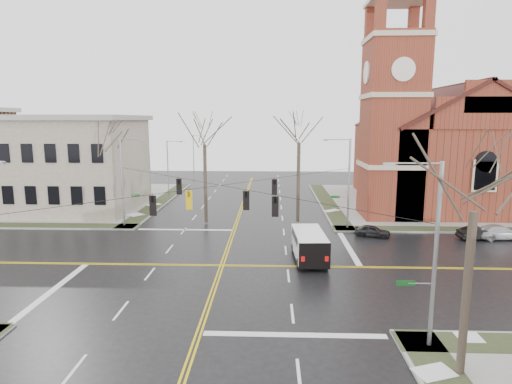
{
  "coord_description": "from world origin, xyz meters",
  "views": [
    {
      "loc": [
        3.75,
        -31.12,
        11.04
      ],
      "look_at": [
        2.39,
        6.0,
        4.69
      ],
      "focal_mm": 30.0,
      "sensor_mm": 36.0,
      "label": 1
    }
  ],
  "objects_px": {
    "tree_nw_near": "(204,139)",
    "tree_se": "(475,200)",
    "streetlight_north_b": "(194,155)",
    "signal_pole_se": "(432,250)",
    "streetlight_north_a": "(169,167)",
    "signal_pole_ne": "(347,181)",
    "parked_car_a": "(372,231)",
    "church": "(436,140)",
    "tree_ne": "(299,137)",
    "parked_car_b": "(478,233)",
    "parked_car_c": "(500,232)",
    "tree_nw_far": "(110,146)",
    "signal_pole_nw": "(124,180)",
    "cargo_van": "(309,243)"
  },
  "relations": [
    {
      "from": "tree_nw_near",
      "to": "church",
      "type": "bearing_deg",
      "value": 22.53
    },
    {
      "from": "streetlight_north_a",
      "to": "tree_se",
      "type": "xyz_separation_m",
      "value": [
        22.66,
        -41.78,
        3.32
      ]
    },
    {
      "from": "signal_pole_ne",
      "to": "signal_pole_nw",
      "type": "relative_size",
      "value": 1.0
    },
    {
      "from": "tree_nw_far",
      "to": "tree_ne",
      "type": "height_order",
      "value": "tree_ne"
    },
    {
      "from": "signal_pole_ne",
      "to": "tree_ne",
      "type": "relative_size",
      "value": 0.71
    },
    {
      "from": "streetlight_north_a",
      "to": "signal_pole_se",
      "type": "bearing_deg",
      "value": -60.91
    },
    {
      "from": "parked_car_a",
      "to": "tree_nw_near",
      "type": "xyz_separation_m",
      "value": [
        -16.57,
        4.56,
        8.41
      ]
    },
    {
      "from": "parked_car_a",
      "to": "parked_car_c",
      "type": "xyz_separation_m",
      "value": [
        11.67,
        -0.37,
        0.1
      ]
    },
    {
      "from": "parked_car_c",
      "to": "signal_pole_se",
      "type": "bearing_deg",
      "value": 139.47
    },
    {
      "from": "parked_car_a",
      "to": "tree_nw_near",
      "type": "distance_m",
      "value": 19.14
    },
    {
      "from": "streetlight_north_b",
      "to": "signal_pole_se",
      "type": "bearing_deg",
      "value": -69.73
    },
    {
      "from": "parked_car_b",
      "to": "streetlight_north_a",
      "type": "bearing_deg",
      "value": 55.34
    },
    {
      "from": "signal_pole_nw",
      "to": "tree_se",
      "type": "xyz_separation_m",
      "value": [
        23.33,
        -25.28,
        2.84
      ]
    },
    {
      "from": "parked_car_a",
      "to": "tree_nw_far",
      "type": "relative_size",
      "value": 0.29
    },
    {
      "from": "parked_car_b",
      "to": "tree_ne",
      "type": "height_order",
      "value": "tree_ne"
    },
    {
      "from": "streetlight_north_b",
      "to": "tree_nw_near",
      "type": "bearing_deg",
      "value": -77.95
    },
    {
      "from": "streetlight_north_a",
      "to": "tree_nw_near",
      "type": "bearing_deg",
      "value": -63.37
    },
    {
      "from": "streetlight_north_a",
      "to": "tree_ne",
      "type": "xyz_separation_m",
      "value": [
        17.24,
        -14.22,
        4.72
      ]
    },
    {
      "from": "signal_pole_ne",
      "to": "cargo_van",
      "type": "height_order",
      "value": "signal_pole_ne"
    },
    {
      "from": "parked_car_a",
      "to": "tree_se",
      "type": "xyz_separation_m",
      "value": [
        -1.35,
        -22.4,
        7.23
      ]
    },
    {
      "from": "signal_pole_ne",
      "to": "tree_nw_near",
      "type": "distance_m",
      "value": 15.18
    },
    {
      "from": "tree_ne",
      "to": "tree_se",
      "type": "bearing_deg",
      "value": -78.87
    },
    {
      "from": "cargo_van",
      "to": "tree_nw_far",
      "type": "relative_size",
      "value": 0.54
    },
    {
      "from": "streetlight_north_a",
      "to": "tree_nw_far",
      "type": "xyz_separation_m",
      "value": [
        -2.65,
        -14.51,
        3.74
      ]
    },
    {
      "from": "parked_car_a",
      "to": "tree_ne",
      "type": "distance_m",
      "value": 12.12
    },
    {
      "from": "signal_pole_ne",
      "to": "signal_pole_se",
      "type": "distance_m",
      "value": 23.0
    },
    {
      "from": "tree_se",
      "to": "parked_car_c",
      "type": "bearing_deg",
      "value": 59.42
    },
    {
      "from": "streetlight_north_b",
      "to": "tree_ne",
      "type": "height_order",
      "value": "tree_ne"
    },
    {
      "from": "signal_pole_nw",
      "to": "streetlight_north_a",
      "type": "distance_m",
      "value": 16.52
    },
    {
      "from": "signal_pole_ne",
      "to": "tree_se",
      "type": "height_order",
      "value": "tree_se"
    },
    {
      "from": "parked_car_a",
      "to": "streetlight_north_a",
      "type": "bearing_deg",
      "value": 69.07
    },
    {
      "from": "signal_pole_nw",
      "to": "tree_se",
      "type": "bearing_deg",
      "value": -47.3
    },
    {
      "from": "tree_nw_near",
      "to": "tree_se",
      "type": "bearing_deg",
      "value": -60.54
    },
    {
      "from": "signal_pole_se",
      "to": "cargo_van",
      "type": "relative_size",
      "value": 1.48
    },
    {
      "from": "cargo_van",
      "to": "tree_nw_far",
      "type": "distance_m",
      "value": 24.23
    },
    {
      "from": "tree_nw_near",
      "to": "signal_pole_se",
      "type": "bearing_deg",
      "value": -59.49
    },
    {
      "from": "streetlight_north_b",
      "to": "tree_se",
      "type": "bearing_deg",
      "value": -69.86
    },
    {
      "from": "streetlight_north_b",
      "to": "parked_car_c",
      "type": "bearing_deg",
      "value": -48.09
    },
    {
      "from": "tree_ne",
      "to": "tree_se",
      "type": "relative_size",
      "value": 1.18
    },
    {
      "from": "signal_pole_ne",
      "to": "tree_nw_far",
      "type": "distance_m",
      "value": 24.92
    },
    {
      "from": "tree_nw_near",
      "to": "tree_se",
      "type": "xyz_separation_m",
      "value": [
        15.23,
        -26.95,
        -1.18
      ]
    },
    {
      "from": "signal_pole_ne",
      "to": "tree_se",
      "type": "distance_m",
      "value": 25.45
    },
    {
      "from": "tree_nw_near",
      "to": "tree_ne",
      "type": "height_order",
      "value": "tree_ne"
    },
    {
      "from": "streetlight_north_b",
      "to": "tree_nw_far",
      "type": "bearing_deg",
      "value": -94.39
    },
    {
      "from": "tree_nw_far",
      "to": "tree_se",
      "type": "relative_size",
      "value": 1.05
    },
    {
      "from": "cargo_van",
      "to": "tree_nw_near",
      "type": "relative_size",
      "value": 0.49
    },
    {
      "from": "signal_pole_ne",
      "to": "tree_nw_near",
      "type": "height_order",
      "value": "tree_nw_near"
    },
    {
      "from": "streetlight_north_a",
      "to": "parked_car_b",
      "type": "distance_m",
      "value": 39.27
    },
    {
      "from": "signal_pole_nw",
      "to": "cargo_van",
      "type": "xyz_separation_m",
      "value": [
        18.06,
        -9.77,
        -3.61
      ]
    },
    {
      "from": "parked_car_b",
      "to": "parked_car_c",
      "type": "distance_m",
      "value": 2.15
    }
  ]
}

